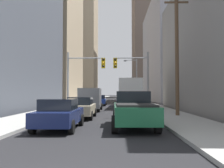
# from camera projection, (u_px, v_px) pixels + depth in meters

# --- Properties ---
(sidewalk_left) EXTENTS (3.32, 160.00, 0.15)m
(sidewalk_left) POSITION_uv_depth(u_px,v_px,m) (91.00, 101.00, 53.49)
(sidewalk_left) COLOR #9E9E99
(sidewalk_left) RESTS_ON ground
(sidewalk_right) EXTENTS (3.32, 160.00, 0.15)m
(sidewalk_right) POSITION_uv_depth(u_px,v_px,m) (136.00, 101.00, 53.23)
(sidewalk_right) COLOR #9E9E99
(sidewalk_right) RESTS_ON ground
(city_bus) EXTENTS (2.83, 11.57, 3.40)m
(city_bus) POSITION_uv_depth(u_px,v_px,m) (130.00, 92.00, 30.17)
(city_bus) COLOR silver
(city_bus) RESTS_ON ground
(pickup_truck_green) EXTENTS (2.20, 5.44, 1.90)m
(pickup_truck_green) POSITION_uv_depth(u_px,v_px,m) (133.00, 110.00, 12.46)
(pickup_truck_green) COLOR #195938
(pickup_truck_green) RESTS_ON ground
(cargo_van_grey) EXTENTS (2.18, 5.28, 2.26)m
(cargo_van_grey) POSITION_uv_depth(u_px,v_px,m) (91.00, 98.00, 23.96)
(cargo_van_grey) COLOR slate
(cargo_van_grey) RESTS_ON ground
(sedan_navy) EXTENTS (1.95, 4.21, 1.52)m
(sedan_navy) POSITION_uv_depth(u_px,v_px,m) (59.00, 114.00, 11.74)
(sedan_navy) COLOR #141E4C
(sedan_navy) RESTS_ON ground
(sedan_beige) EXTENTS (1.95, 4.22, 1.52)m
(sedan_beige) POSITION_uv_depth(u_px,v_px,m) (81.00, 107.00, 16.93)
(sedan_beige) COLOR #C6B793
(sedan_beige) RESTS_ON ground
(sedan_blue) EXTENTS (1.95, 4.26, 1.52)m
(sedan_blue) POSITION_uv_depth(u_px,v_px,m) (99.00, 100.00, 34.03)
(sedan_blue) COLOR navy
(sedan_blue) RESTS_ON ground
(traffic_signal_near_left) EXTENTS (3.92, 0.44, 6.00)m
(traffic_signal_near_left) POSITION_uv_depth(u_px,v_px,m) (84.00, 71.00, 24.25)
(traffic_signal_near_left) COLOR gray
(traffic_signal_near_left) RESTS_ON ground
(traffic_signal_near_right) EXTENTS (3.61, 0.44, 6.00)m
(traffic_signal_near_right) POSITION_uv_depth(u_px,v_px,m) (133.00, 71.00, 24.13)
(traffic_signal_near_right) COLOR gray
(traffic_signal_near_right) RESTS_ON ground
(utility_pole_right) EXTENTS (2.20, 0.28, 10.10)m
(utility_pole_right) POSITION_uv_depth(u_px,v_px,m) (177.00, 46.00, 17.84)
(utility_pole_right) COLOR brown
(utility_pole_right) RESTS_ON ground
(street_lamp_right) EXTENTS (2.29, 0.32, 7.50)m
(street_lamp_right) POSITION_uv_depth(u_px,v_px,m) (135.00, 77.00, 39.51)
(street_lamp_right) COLOR gray
(street_lamp_right) RESTS_ON ground
(building_left_mid_office) EXTENTS (22.53, 18.58, 35.03)m
(building_left_mid_office) POSITION_uv_depth(u_px,v_px,m) (24.00, 19.00, 50.29)
(building_left_mid_office) COLOR tan
(building_left_mid_office) RESTS_ON ground
(building_left_far_tower) EXTENTS (18.07, 18.90, 74.35)m
(building_left_far_tower) POSITION_uv_depth(u_px,v_px,m) (74.00, 7.00, 97.71)
(building_left_far_tower) COLOR tan
(building_left_far_tower) RESTS_ON ground
(building_right_mid_block) EXTENTS (23.61, 27.12, 21.34)m
(building_right_mid_block) POSITION_uv_depth(u_px,v_px,m) (203.00, 53.00, 52.12)
(building_right_mid_block) COLOR #93939E
(building_right_mid_block) RESTS_ON ground
(building_right_far_highrise) EXTENTS (21.72, 20.66, 51.17)m
(building_right_far_highrise) POSITION_uv_depth(u_px,v_px,m) (160.00, 35.00, 97.06)
(building_right_far_highrise) COLOR #66564C
(building_right_far_highrise) RESTS_ON ground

